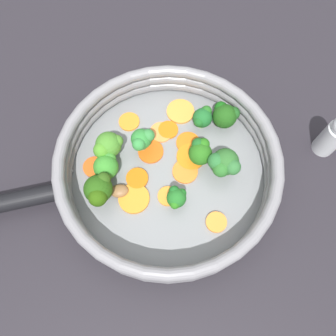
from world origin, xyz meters
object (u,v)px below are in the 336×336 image
at_px(carrot_slice_1, 151,151).
at_px(carrot_slice_8, 168,130).
at_px(broccoli_floret_1, 176,198).
at_px(broccoli_floret_6, 201,117).
at_px(mushroom_piece_0, 119,191).
at_px(broccoli_floret_2, 108,146).
at_px(carrot_slice_3, 129,122).
at_px(broccoli_floret_8, 107,165).
at_px(salt_shaker, 334,135).
at_px(carrot_slice_9, 94,167).
at_px(broccoli_floret_5, 200,152).
at_px(carrot_slice_6, 216,222).
at_px(carrot_slice_0, 185,171).
at_px(broccoli_floret_7, 224,163).
at_px(broccoli_floret_0, 99,190).
at_px(carrot_slice_2, 180,111).
at_px(broccoli_floret_3, 225,115).
at_px(carrot_slice_4, 191,157).
at_px(carrot_slice_11, 168,196).
at_px(broccoli_floret_4, 142,140).
at_px(carrot_slice_5, 137,179).
at_px(carrot_slice_10, 161,132).
at_px(carrot_slice_7, 187,142).
at_px(skillet, 168,174).
at_px(carrot_slice_12, 134,198).

xyz_separation_m(carrot_slice_1, carrot_slice_8, (0.05, -0.00, -0.00)).
height_order(carrot_slice_1, broccoli_floret_1, broccoli_floret_1).
bearing_deg(broccoli_floret_6, mushroom_piece_0, 166.88).
bearing_deg(broccoli_floret_2, carrot_slice_3, 9.13).
relative_size(broccoli_floret_8, salt_shaker, 0.49).
height_order(carrot_slice_9, broccoli_floret_5, broccoli_floret_5).
relative_size(carrot_slice_6, broccoli_floret_6, 0.79).
height_order(carrot_slice_0, broccoli_floret_7, broccoli_floret_7).
distance_m(carrot_slice_6, broccoli_floret_2, 0.20).
relative_size(broccoli_floret_0, broccoli_floret_6, 1.32).
bearing_deg(carrot_slice_2, carrot_slice_0, -143.49).
distance_m(carrot_slice_6, salt_shaker, 0.23).
relative_size(broccoli_floret_3, mushroom_piece_0, 1.56).
bearing_deg(broccoli_floret_3, carrot_slice_4, 172.26).
xyz_separation_m(carrot_slice_11, broccoli_floret_0, (-0.06, 0.08, 0.03)).
bearing_deg(carrot_slice_8, broccoli_floret_4, 163.09).
bearing_deg(carrot_slice_8, carrot_slice_11, -146.90).
height_order(carrot_slice_0, carrot_slice_1, same).
xyz_separation_m(broccoli_floret_6, broccoli_floret_8, (-0.15, 0.08, 0.00)).
height_order(carrot_slice_3, broccoli_floret_5, broccoli_floret_5).
height_order(mushroom_piece_0, salt_shaker, salt_shaker).
bearing_deg(salt_shaker, carrot_slice_5, 135.14).
xyz_separation_m(carrot_slice_5, broccoli_floret_3, (0.16, -0.06, 0.02)).
bearing_deg(broccoli_floret_3, carrot_slice_10, 133.79).
relative_size(carrot_slice_3, carrot_slice_11, 1.12).
relative_size(carrot_slice_0, carrot_slice_6, 1.29).
bearing_deg(carrot_slice_5, broccoli_floret_2, 78.74).
relative_size(broccoli_floret_3, broccoli_floret_4, 0.92).
height_order(carrot_slice_2, mushroom_piece_0, mushroom_piece_0).
bearing_deg(broccoli_floret_0, carrot_slice_6, -69.72).
distance_m(carrot_slice_7, broccoli_floret_6, 0.05).
relative_size(carrot_slice_1, broccoli_floret_3, 0.94).
bearing_deg(carrot_slice_0, broccoli_floret_0, 141.26).
relative_size(broccoli_floret_8, mushroom_piece_0, 1.55).
height_order(broccoli_floret_3, mushroom_piece_0, broccoli_floret_3).
relative_size(skillet, broccoli_floret_3, 7.20).
height_order(skillet, carrot_slice_3, carrot_slice_3).
xyz_separation_m(carrot_slice_12, salt_shaker, (0.25, -0.21, 0.02)).
height_order(carrot_slice_8, carrot_slice_12, carrot_slice_12).
height_order(carrot_slice_0, carrot_slice_12, carrot_slice_12).
bearing_deg(broccoli_floret_7, carrot_slice_3, 92.34).
relative_size(carrot_slice_3, mushroom_piece_0, 1.24).
bearing_deg(broccoli_floret_0, broccoli_floret_1, -60.84).
xyz_separation_m(carrot_slice_3, broccoli_floret_4, (-0.03, -0.05, 0.03)).
bearing_deg(broccoli_floret_4, carrot_slice_5, -155.05).
relative_size(carrot_slice_1, carrot_slice_9, 1.18).
height_order(carrot_slice_0, broccoli_floret_5, broccoli_floret_5).
distance_m(carrot_slice_7, broccoli_floret_5, 0.04).
xyz_separation_m(carrot_slice_6, broccoli_floret_8, (-0.02, 0.18, 0.02)).
xyz_separation_m(carrot_slice_0, carrot_slice_1, (-0.00, 0.07, -0.00)).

